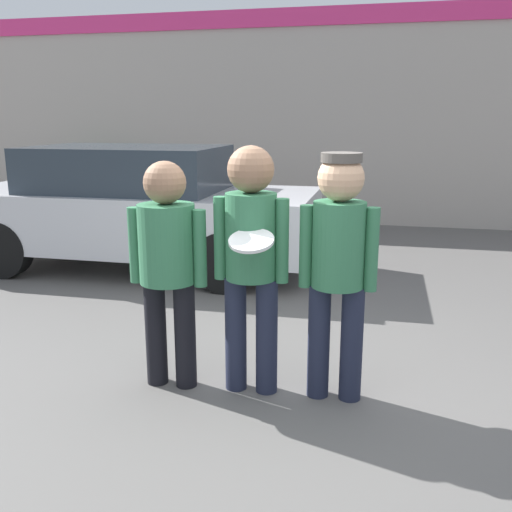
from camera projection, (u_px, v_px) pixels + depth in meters
name	position (u px, v px, depth m)	size (l,w,h in m)	color
ground_plane	(279.00, 396.00, 3.93)	(56.00, 56.00, 0.00)	#5B5956
storefront_building	(351.00, 117.00, 9.89)	(24.00, 0.22, 3.66)	#B2A89E
person_left	(167.00, 256.00, 3.90)	(0.56, 0.39, 1.60)	black
person_middle_with_frisbee	(251.00, 250.00, 3.80)	(0.51, 0.57, 1.70)	#1E2338
person_right	(338.00, 256.00, 3.70)	(0.51, 0.34, 1.66)	#1E2338
parked_car_near	(135.00, 207.00, 7.12)	(4.43, 1.78, 1.52)	silver
shrub	(90.00, 191.00, 10.52)	(1.08, 1.08, 1.08)	#2D6B33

